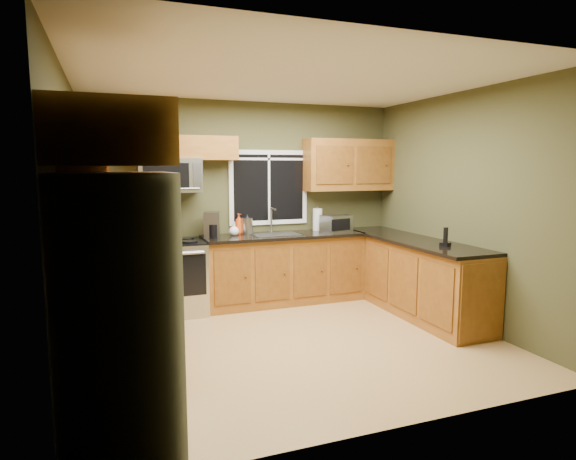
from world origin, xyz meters
TOP-DOWN VIEW (x-y plane):
  - floor at (0.00, 0.00)m, footprint 4.20×4.20m
  - ceiling at (0.00, 0.00)m, footprint 4.20×4.20m
  - back_wall at (0.00, 1.80)m, footprint 4.20×0.00m
  - front_wall at (0.00, -1.80)m, footprint 4.20×0.00m
  - left_wall at (-2.10, 0.00)m, footprint 0.00×3.60m
  - right_wall at (2.10, 0.00)m, footprint 0.00×3.60m
  - window at (0.30, 1.78)m, footprint 1.12×0.03m
  - base_cabinets_left at (-1.80, 0.48)m, footprint 0.60×2.65m
  - countertop_left at (-1.78, 0.48)m, footprint 0.65×2.65m
  - base_cabinets_back at (0.42, 1.50)m, footprint 2.17×0.60m
  - countertop_back at (0.42, 1.48)m, footprint 2.17×0.65m
  - base_cabinets_peninsula at (1.80, 0.54)m, footprint 0.60×2.52m
  - countertop_peninsula at (1.78, 0.55)m, footprint 0.65×2.50m
  - upper_cabinets_left at (-1.94, 0.48)m, footprint 0.33×2.65m
  - upper_cabinets_back_left at (-0.85, 1.64)m, footprint 1.30×0.33m
  - upper_cabinets_back_right at (1.45, 1.64)m, footprint 1.30×0.33m
  - upper_cabinet_over_fridge at (-1.74, -1.30)m, footprint 0.72×0.90m
  - refrigerator at (-1.74, -1.30)m, footprint 0.74×0.90m
  - range at (-1.05, 1.47)m, footprint 0.76×0.69m
  - microwave at (-1.05, 1.61)m, footprint 0.76×0.41m
  - sink at (0.30, 1.49)m, footprint 0.60×0.42m
  - toaster_oven at (1.16, 1.42)m, footprint 0.43×0.37m
  - coffee_maker at (-0.55, 1.50)m, footprint 0.25×0.30m
  - kettle at (-0.05, 1.65)m, footprint 0.17×0.17m
  - paper_towel_roll at (0.99, 1.67)m, footprint 0.17×0.17m
  - soap_bottle_a at (-0.15, 1.70)m, footprint 0.14×0.14m
  - soap_bottle_c at (-0.25, 1.58)m, footprint 0.16×0.16m
  - cordless_phone at (1.79, -0.10)m, footprint 0.13×0.13m

SIDE VIEW (x-z plane):
  - floor at x=0.00m, z-range 0.00..0.00m
  - base_cabinets_peninsula at x=1.80m, z-range 0.00..0.90m
  - base_cabinets_left at x=-1.80m, z-range 0.00..0.90m
  - base_cabinets_back at x=0.42m, z-range 0.00..0.90m
  - range at x=-1.05m, z-range 0.00..0.94m
  - refrigerator at x=-1.74m, z-range 0.00..1.80m
  - countertop_left at x=-1.78m, z-range 0.90..0.94m
  - countertop_back at x=0.42m, z-range 0.90..0.94m
  - countertop_peninsula at x=1.78m, z-range 0.90..0.94m
  - sink at x=0.30m, z-range 0.77..1.13m
  - cordless_phone at x=1.79m, z-range 0.90..1.11m
  - soap_bottle_c at x=-0.25m, z-range 0.94..1.10m
  - toaster_oven at x=1.16m, z-range 0.94..1.17m
  - kettle at x=-0.05m, z-range 0.93..1.20m
  - soap_bottle_a at x=-0.15m, z-range 0.94..1.21m
  - coffee_maker at x=-0.55m, z-range 0.93..1.26m
  - paper_towel_roll at x=0.99m, z-range 0.92..1.27m
  - back_wall at x=0.00m, z-range -0.75..3.45m
  - front_wall at x=0.00m, z-range -0.75..3.45m
  - left_wall at x=-2.10m, z-range -0.45..3.15m
  - right_wall at x=2.10m, z-range -0.45..3.15m
  - window at x=0.30m, z-range 1.04..2.06m
  - microwave at x=-1.05m, z-range 1.52..1.94m
  - upper_cabinets_left at x=-1.94m, z-range 1.50..2.22m
  - upper_cabinets_back_right at x=1.45m, z-range 1.50..2.22m
  - upper_cabinet_over_fridge at x=-1.74m, z-range 1.84..2.22m
  - upper_cabinets_back_left at x=-0.85m, z-range 1.92..2.22m
  - ceiling at x=0.00m, z-range 2.70..2.70m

